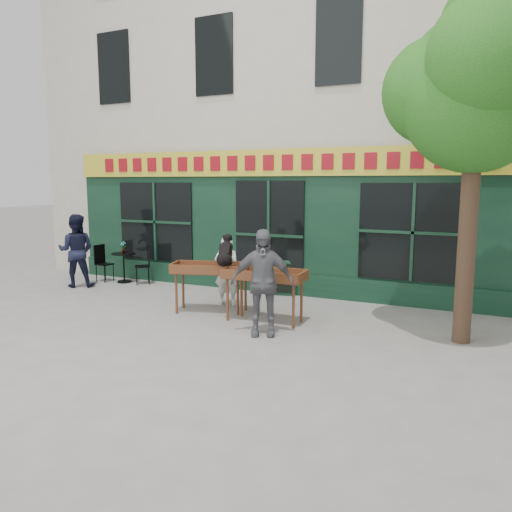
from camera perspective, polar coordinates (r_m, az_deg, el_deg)
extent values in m
plane|color=slate|center=(9.74, -4.06, -6.86)|extent=(80.00, 80.00, 0.00)
cube|color=beige|center=(15.11, 7.47, 17.67)|extent=(14.00, 7.00, 10.00)
cube|color=black|center=(11.61, 1.71, 3.67)|extent=(11.00, 0.16, 3.20)
cube|color=gold|center=(11.46, 1.50, 10.62)|extent=(11.00, 0.06, 0.60)
cube|color=maroon|center=(11.43, 1.42, 10.62)|extent=(9.60, 0.03, 0.34)
cube|color=black|center=(11.71, 1.49, -2.96)|extent=(11.00, 0.10, 0.50)
cube|color=black|center=(11.54, 1.51, 2.40)|extent=(1.70, 0.05, 2.50)
cube|color=black|center=(13.13, -11.40, 3.85)|extent=(2.20, 0.05, 2.00)
cube|color=black|center=(10.65, 17.50, 2.57)|extent=(2.20, 0.05, 2.00)
cylinder|color=#382619|center=(8.53, 23.03, 2.59)|extent=(0.28, 0.28, 3.60)
sphere|color=#175312|center=(8.58, 23.84, 15.99)|extent=(2.20, 2.20, 2.20)
sphere|color=#175312|center=(8.85, 19.89, 17.26)|extent=(1.70, 1.70, 1.70)
sphere|color=#175312|center=(8.07, 25.44, 20.03)|extent=(1.80, 1.80, 1.80)
sphere|color=#175312|center=(9.29, 22.23, 19.22)|extent=(1.60, 1.60, 1.60)
sphere|color=#175312|center=(8.89, 25.02, 22.88)|extent=(1.40, 1.40, 1.40)
cylinder|color=brown|center=(9.93, -9.08, -4.28)|extent=(0.05, 0.05, 0.80)
cylinder|color=brown|center=(9.61, -1.66, -4.60)|extent=(0.05, 0.05, 0.80)
cylinder|color=brown|center=(10.33, -8.33, -3.75)|extent=(0.05, 0.05, 0.80)
cylinder|color=brown|center=(10.03, -1.20, -4.04)|extent=(0.05, 0.05, 0.80)
cube|color=brown|center=(9.87, -5.15, -1.79)|extent=(1.60, 0.98, 0.05)
cube|color=brown|center=(9.58, -5.58, -1.62)|extent=(1.45, 0.46, 0.18)
cube|color=brown|center=(10.13, -4.76, -1.05)|extent=(1.45, 0.46, 0.18)
cube|color=brown|center=(9.86, -5.16, -1.44)|extent=(1.36, 0.75, 0.06)
imported|color=white|center=(10.44, -3.34, -1.70)|extent=(0.61, 0.48, 1.46)
cylinder|color=brown|center=(9.34, -3.28, -5.00)|extent=(0.05, 0.05, 0.80)
cylinder|color=brown|center=(8.84, 4.29, -5.78)|extent=(0.05, 0.05, 0.80)
cylinder|color=brown|center=(9.72, -2.10, -4.45)|extent=(0.05, 0.05, 0.80)
cylinder|color=brown|center=(9.24, 5.21, -5.16)|extent=(0.05, 0.05, 0.80)
cube|color=brown|center=(9.18, 0.95, -2.54)|extent=(1.51, 0.62, 0.05)
cube|color=brown|center=(8.90, 0.23, -2.36)|extent=(1.50, 0.08, 0.18)
cube|color=brown|center=(9.42, 1.63, -1.75)|extent=(1.50, 0.08, 0.18)
cube|color=brown|center=(9.16, 0.95, -2.17)|extent=(1.31, 0.43, 0.06)
imported|color=#57585C|center=(8.37, 0.71, -3.04)|extent=(1.15, 0.80, 1.81)
cylinder|color=black|center=(13.33, -14.80, -2.84)|extent=(0.36, 0.36, 0.03)
cylinder|color=black|center=(13.27, -14.86, -1.31)|extent=(0.04, 0.04, 0.72)
cylinder|color=black|center=(13.21, -14.92, 0.27)|extent=(0.60, 0.60, 0.03)
cube|color=black|center=(13.54, -16.92, -0.90)|extent=(0.39, 0.39, 0.03)
cube|color=black|center=(13.63, -17.46, 0.20)|extent=(0.06, 0.36, 0.50)
cylinder|color=black|center=(13.37, -16.91, -2.02)|extent=(0.02, 0.02, 0.44)
cylinder|color=black|center=(13.58, -15.99, -1.82)|extent=(0.02, 0.02, 0.44)
cylinder|color=black|center=(13.59, -17.78, -1.89)|extent=(0.02, 0.02, 0.44)
cylinder|color=black|center=(13.79, -16.86, -1.70)|extent=(0.02, 0.02, 0.44)
cube|color=black|center=(12.95, -12.86, -1.16)|extent=(0.51, 0.51, 0.03)
cube|color=black|center=(12.92, -12.15, -0.04)|extent=(0.26, 0.29, 0.50)
cylinder|color=black|center=(13.14, -13.51, -2.07)|extent=(0.02, 0.02, 0.44)
cylinder|color=black|center=(12.84, -13.47, -2.31)|extent=(0.02, 0.02, 0.44)
cylinder|color=black|center=(13.15, -12.20, -2.02)|extent=(0.02, 0.02, 0.44)
cylinder|color=black|center=(12.85, -12.13, -2.25)|extent=(0.02, 0.02, 0.44)
imported|color=gray|center=(13.19, -14.95, 1.00)|extent=(0.18, 0.14, 0.31)
imported|color=black|center=(13.01, -19.85, 0.58)|extent=(1.10, 1.03, 1.79)
cube|color=black|center=(11.41, 3.19, -2.51)|extent=(0.59, 0.31, 0.79)
cube|color=black|center=(11.39, 3.16, -2.53)|extent=(0.49, 0.27, 0.65)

